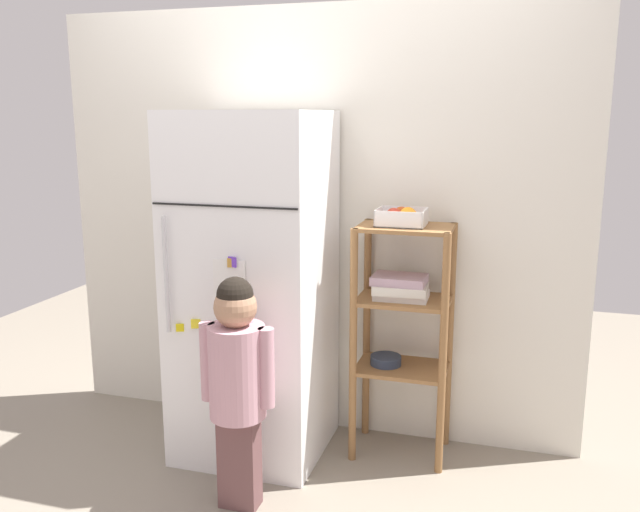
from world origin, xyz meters
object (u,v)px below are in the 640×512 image
(pantry_shelf_unit, at_px, (401,313))
(fruit_bin, at_px, (403,217))
(refrigerator, at_px, (254,287))
(child_standing, at_px, (237,371))

(pantry_shelf_unit, distance_m, fruit_bin, 0.46)
(refrigerator, xyz_separation_m, pantry_shelf_unit, (0.69, 0.15, -0.11))
(pantry_shelf_unit, relative_size, fruit_bin, 5.10)
(fruit_bin, bearing_deg, pantry_shelf_unit, -30.01)
(pantry_shelf_unit, bearing_deg, fruit_bin, 149.99)
(child_standing, height_order, pantry_shelf_unit, pantry_shelf_unit)
(refrigerator, relative_size, pantry_shelf_unit, 1.46)
(refrigerator, relative_size, fruit_bin, 7.45)
(fruit_bin, bearing_deg, child_standing, -130.30)
(refrigerator, distance_m, child_standing, 0.56)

